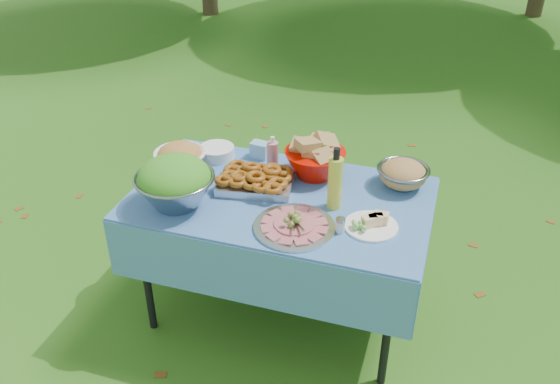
# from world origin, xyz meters

# --- Properties ---
(ground) EXTENTS (80.00, 80.00, 0.00)m
(ground) POSITION_xyz_m (0.00, 0.00, 0.00)
(ground) COLOR #13390A
(ground) RESTS_ON ground
(picnic_table) EXTENTS (1.46, 0.86, 0.76)m
(picnic_table) POSITION_xyz_m (0.00, 0.00, 0.38)
(picnic_table) COLOR #84B4FD
(picnic_table) RESTS_ON ground
(salad_bowl) EXTENTS (0.48, 0.48, 0.25)m
(salad_bowl) POSITION_xyz_m (-0.46, -0.21, 0.89)
(salad_bowl) COLOR gray
(salad_bowl) RESTS_ON picnic_table
(pasta_bowl_white) EXTENTS (0.36, 0.36, 0.15)m
(pasta_bowl_white) POSITION_xyz_m (-0.59, 0.10, 0.84)
(pasta_bowl_white) COLOR white
(pasta_bowl_white) RESTS_ON picnic_table
(plate_stack) EXTENTS (0.20, 0.20, 0.06)m
(plate_stack) POSITION_xyz_m (-0.46, 0.28, 0.79)
(plate_stack) COLOR white
(plate_stack) RESTS_ON picnic_table
(wipes_box) EXTENTS (0.10, 0.08, 0.09)m
(wipes_box) POSITION_xyz_m (-0.23, 0.36, 0.80)
(wipes_box) COLOR #87BFDF
(wipes_box) RESTS_ON picnic_table
(sanitizer_bottle) EXTENTS (0.07, 0.07, 0.18)m
(sanitizer_bottle) POSITION_xyz_m (-0.13, 0.28, 0.85)
(sanitizer_bottle) COLOR #CF828E
(sanitizer_bottle) RESTS_ON picnic_table
(bread_bowl) EXTENTS (0.42, 0.42, 0.21)m
(bread_bowl) POSITION_xyz_m (0.10, 0.26, 0.87)
(bread_bowl) COLOR #CB0D01
(bread_bowl) RESTS_ON picnic_table
(pasta_bowl_steel) EXTENTS (0.30, 0.30, 0.14)m
(pasta_bowl_steel) POSITION_xyz_m (0.56, 0.29, 0.83)
(pasta_bowl_steel) COLOR gray
(pasta_bowl_steel) RESTS_ON picnic_table
(fried_tray) EXTENTS (0.41, 0.32, 0.09)m
(fried_tray) POSITION_xyz_m (-0.15, 0.05, 0.80)
(fried_tray) COLOR silver
(fried_tray) RESTS_ON picnic_table
(charcuterie_platter) EXTENTS (0.44, 0.44, 0.09)m
(charcuterie_platter) POSITION_xyz_m (0.14, -0.23, 0.80)
(charcuterie_platter) COLOR silver
(charcuterie_platter) RESTS_ON picnic_table
(oil_bottle) EXTENTS (0.09, 0.09, 0.32)m
(oil_bottle) POSITION_xyz_m (0.27, -0.00, 0.92)
(oil_bottle) COLOR gold
(oil_bottle) RESTS_ON picnic_table
(cheese_plate) EXTENTS (0.28, 0.28, 0.07)m
(cheese_plate) POSITION_xyz_m (0.47, -0.12, 0.79)
(cheese_plate) COLOR white
(cheese_plate) RESTS_ON picnic_table
(shaker) EXTENTS (0.04, 0.04, 0.07)m
(shaker) POSITION_xyz_m (0.35, -0.20, 0.80)
(shaker) COLOR silver
(shaker) RESTS_ON picnic_table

